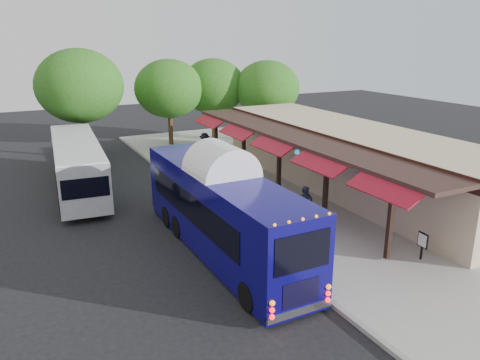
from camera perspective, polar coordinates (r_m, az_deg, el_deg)
ground at (r=20.08m, az=1.40°, el=-7.70°), size 90.00×90.00×0.00m
sidewalk at (r=25.66m, az=7.00°, el=-2.04°), size 10.00×40.00×0.15m
curb at (r=23.39m, az=-3.16°, el=-3.85°), size 0.20×40.00×0.16m
station_shelter at (r=27.13m, az=13.09°, el=2.60°), size 8.15×20.00×3.60m
coach_bus at (r=18.58m, az=-2.23°, el=-3.36°), size 2.44×11.28×3.59m
city_bus at (r=27.76m, az=-19.20°, el=1.92°), size 3.25×11.03×2.92m
ped_a at (r=21.33m, az=8.02°, el=-3.19°), size 0.69×0.46×1.88m
ped_b at (r=21.68m, az=3.34°, el=-3.11°), size 0.95×0.85×1.60m
ped_c at (r=24.75m, az=-3.66°, el=-0.08°), size 1.23×0.75×1.97m
ped_d at (r=32.36m, az=-4.31°, el=4.02°), size 1.47×1.33×1.98m
sign_board at (r=19.38m, az=21.37°, el=-7.00°), size 0.09×0.50×1.10m
tree_left at (r=37.43m, az=-8.66°, el=10.94°), size 5.33×5.33×6.83m
tree_mid at (r=39.08m, az=-3.28°, el=11.30°), size 5.29×5.29×6.78m
tree_right at (r=38.44m, az=3.32°, el=11.10°), size 5.21×5.21×6.66m
tree_far at (r=34.96m, az=-18.97°, el=10.79°), size 6.03×6.03×7.71m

